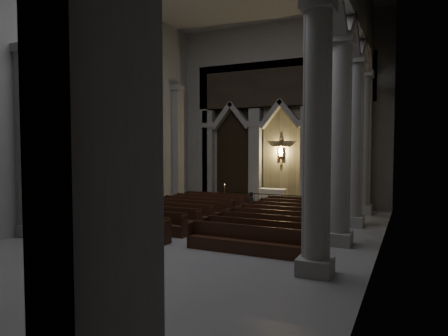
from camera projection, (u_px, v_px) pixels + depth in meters
name	position (u px, v px, depth m)	size (l,w,h in m)	color
room	(195.00, 52.00, 16.05)	(24.00, 24.10, 12.00)	gray
sanctuary_wall	(281.00, 104.00, 26.50)	(14.00, 0.77, 12.00)	gray
right_arcade	(341.00, 38.00, 14.87)	(1.00, 24.00, 12.00)	gray
left_pilasters	(121.00, 145.00, 22.29)	(0.60, 13.00, 8.03)	gray
sanctuary_step	(276.00, 204.00, 26.00)	(8.50, 2.60, 0.15)	gray
altar	(273.00, 195.00, 26.31)	(1.73, 0.69, 0.89)	beige
altar_rail	(268.00, 199.00, 24.64)	(4.60, 0.09, 0.90)	black
candle_stand_left	(224.00, 199.00, 26.33)	(0.23, 0.23, 1.34)	#A36832
candle_stand_right	(309.00, 203.00, 23.98)	(0.24, 0.24, 1.43)	#A36832
pews	(227.00, 219.00, 19.25)	(9.83, 9.19, 0.99)	black
worshipper	(251.00, 203.00, 22.25)	(0.47, 0.31, 1.28)	black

